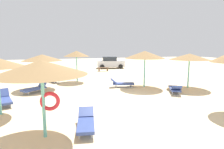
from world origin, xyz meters
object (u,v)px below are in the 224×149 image
object	(u,v)px
parasol_4	(42,68)
parasol_6	(145,55)
parasol_1	(190,57)
lounger_1	(175,89)
parasol_0	(76,54)
parked_car	(110,63)
lounger_0	(52,79)
parasol_5	(42,58)
lounger_5	(36,88)
bench_0	(103,69)
lounger_2	(4,99)
lounger_4	(86,122)
lounger_6	(122,83)

from	to	relation	value
parasol_4	parasol_6	xyz separation A→B (m)	(7.31, 6.48, 0.08)
parasol_1	parasol_6	size ratio (longest dim) A/B	0.97
parasol_6	lounger_1	bearing A→B (deg)	-65.08
parasol_0	parked_car	size ratio (longest dim) A/B	0.67
parasol_6	lounger_0	size ratio (longest dim) A/B	1.63
parasol_5	parasol_6	world-z (taller)	parasol_6
parasol_5	lounger_5	size ratio (longest dim) A/B	1.65
parasol_6	bench_0	world-z (taller)	parasol_6
parasol_0	parasol_4	xyz separation A→B (m)	(-2.47, -10.52, -0.06)
lounger_2	parked_car	bearing A→B (deg)	54.19
parasol_1	lounger_4	xyz separation A→B (m)	(-8.97, -5.00, -2.13)
parasol_5	bench_0	size ratio (longest dim) A/B	1.96
lounger_1	lounger_4	xyz separation A→B (m)	(-6.93, -3.87, -0.01)
parasol_5	lounger_0	size ratio (longest dim) A/B	1.53
lounger_2	parked_car	world-z (taller)	parked_car
parasol_4	lounger_6	bearing A→B (deg)	51.38
parasol_4	bench_0	bearing A→B (deg)	68.36
lounger_1	bench_0	distance (m)	12.85
parasol_5	lounger_0	world-z (taller)	parasol_5
parasol_1	lounger_4	world-z (taller)	parasol_1
parasol_5	lounger_2	distance (m)	4.68
lounger_2	lounger_6	distance (m)	8.20
parasol_5	lounger_1	size ratio (longest dim) A/B	1.52
lounger_4	parasol_1	bearing A→B (deg)	29.14
lounger_5	lounger_6	bearing A→B (deg)	-1.88
parasol_1	parasol_4	xyz separation A→B (m)	(-10.48, -5.18, 0.06)
lounger_0	parasol_6	bearing A→B (deg)	-32.04
parasol_1	lounger_0	size ratio (longest dim) A/B	1.57
lounger_2	lounger_1	bearing A→B (deg)	-3.35
parasol_5	lounger_4	xyz separation A→B (m)	(1.89, -8.24, -2.07)
lounger_6	parasol_1	bearing A→B (deg)	-19.95
lounger_0	lounger_1	distance (m)	10.66
parasol_0	lounger_4	xyz separation A→B (m)	(-0.96, -10.34, -2.25)
parasol_5	lounger_1	bearing A→B (deg)	-26.32
lounger_6	bench_0	distance (m)	9.88
lounger_5	parked_car	bearing A→B (deg)	53.12
lounger_1	parasol_6	bearing A→B (deg)	114.92
lounger_5	parked_car	xyz separation A→B (m)	(9.47, 12.63, 0.50)
lounger_2	parasol_4	bearing A→B (deg)	-63.75
parasol_5	lounger_4	size ratio (longest dim) A/B	1.51
parasol_5	parasol_1	bearing A→B (deg)	-16.59
parasol_0	lounger_4	distance (m)	10.63
lounger_0	parasol_1	bearing A→B (deg)	-29.21
lounger_5	parked_car	world-z (taller)	parked_car
lounger_5	parasol_4	bearing A→B (deg)	-83.08
lounger_0	parked_car	bearing A→B (deg)	46.89
parasol_6	bench_0	bearing A→B (deg)	93.64
parasol_5	lounger_0	bearing A→B (deg)	75.46
lounger_2	lounger_5	bearing A→B (deg)	60.04
parasol_0	parasol_5	distance (m)	3.55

